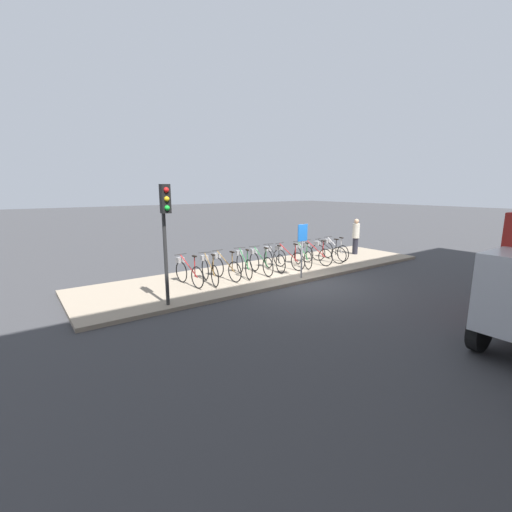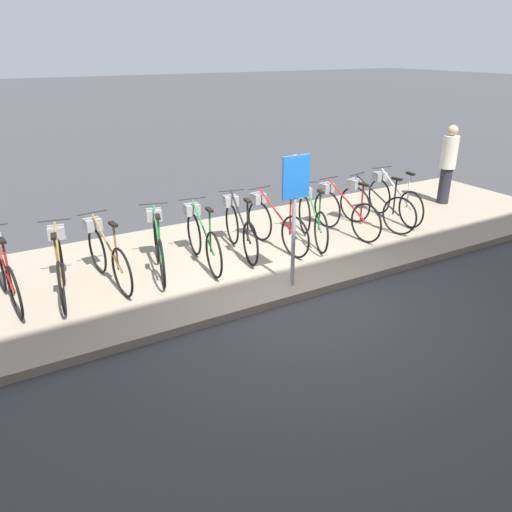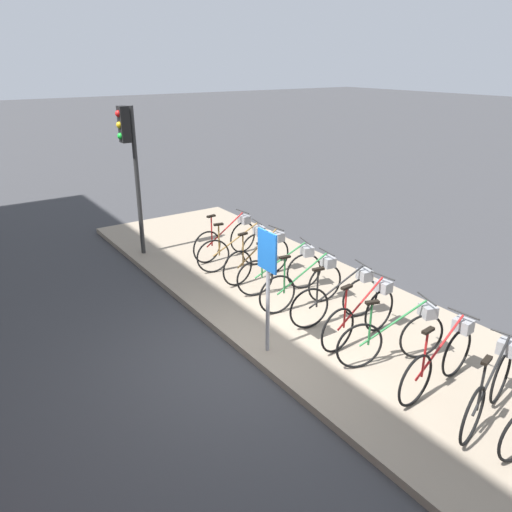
{
  "view_description": "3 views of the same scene",
  "coord_description": "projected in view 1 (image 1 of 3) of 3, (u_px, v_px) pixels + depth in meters",
  "views": [
    {
      "loc": [
        -8.32,
        -8.51,
        3.32
      ],
      "look_at": [
        -1.46,
        0.93,
        1.01
      ],
      "focal_mm": 24.0,
      "sensor_mm": 36.0,
      "label": 1
    },
    {
      "loc": [
        -3.73,
        -5.26,
        3.44
      ],
      "look_at": [
        -0.47,
        0.36,
        0.69
      ],
      "focal_mm": 35.0,
      "sensor_mm": 36.0,
      "label": 2
    },
    {
      "loc": [
        5.54,
        -3.61,
        4.33
      ],
      "look_at": [
        -0.56,
        0.55,
        1.42
      ],
      "focal_mm": 35.0,
      "sensor_mm": 36.0,
      "label": 3
    }
  ],
  "objects": [
    {
      "name": "parked_bicycle_8",
      "position": [
        314.0,
        253.0,
        14.7
      ],
      "size": [
        0.46,
        1.74,
        1.07
      ],
      "color": "black",
      "rests_on": "sidewalk"
    },
    {
      "name": "parked_bicycle_2",
      "position": [
        224.0,
        266.0,
        12.22
      ],
      "size": [
        0.46,
        1.74,
        1.07
      ],
      "color": "black",
      "rests_on": "sidewalk"
    },
    {
      "name": "parked_bicycle_7",
      "position": [
        302.0,
        255.0,
        14.25
      ],
      "size": [
        0.69,
        1.67,
        1.07
      ],
      "color": "black",
      "rests_on": "sidewalk"
    },
    {
      "name": "parked_bicycle_6",
      "position": [
        287.0,
        257.0,
        13.88
      ],
      "size": [
        0.46,
        1.74,
        1.07
      ],
      "color": "black",
      "rests_on": "sidewalk"
    },
    {
      "name": "parked_bicycle_4",
      "position": [
        260.0,
        261.0,
        13.05
      ],
      "size": [
        0.46,
        1.74,
        1.07
      ],
      "color": "black",
      "rests_on": "sidewalk"
    },
    {
      "name": "pedestrian",
      "position": [
        356.0,
        236.0,
        16.83
      ],
      "size": [
        0.34,
        0.34,
        1.74
      ],
      "color": "#23232D",
      "rests_on": "sidewalk"
    },
    {
      "name": "sidewalk",
      "position": [
        272.0,
        271.0,
        13.67
      ],
      "size": [
        14.68,
        3.76,
        0.12
      ],
      "color": "gray",
      "rests_on": "ground_plane"
    },
    {
      "name": "sign_post",
      "position": [
        302.0,
        242.0,
        12.21
      ],
      "size": [
        0.44,
        0.07,
        1.96
      ],
      "color": "#99999E",
      "rests_on": "sidewalk"
    },
    {
      "name": "parked_bicycle_1",
      "position": [
        209.0,
        269.0,
        11.77
      ],
      "size": [
        0.48,
        1.73,
        1.07
      ],
      "color": "black",
      "rests_on": "sidewalk"
    },
    {
      "name": "parked_bicycle_3",
      "position": [
        243.0,
        264.0,
        12.69
      ],
      "size": [
        0.6,
        1.7,
        1.07
      ],
      "color": "black",
      "rests_on": "sidewalk"
    },
    {
      "name": "parked_bicycle_9",
      "position": [
        326.0,
        251.0,
        15.11
      ],
      "size": [
        0.58,
        1.71,
        1.07
      ],
      "color": "black",
      "rests_on": "sidewalk"
    },
    {
      "name": "parked_bicycle_5",
      "position": [
        273.0,
        259.0,
        13.59
      ],
      "size": [
        0.5,
        1.73,
        1.07
      ],
      "color": "black",
      "rests_on": "sidewalk"
    },
    {
      "name": "ground_plane",
      "position": [
        304.0,
        283.0,
        12.19
      ],
      "size": [
        120.0,
        120.0,
        0.0
      ],
      "primitive_type": "plane",
      "color": "#38383A"
    },
    {
      "name": "traffic_light",
      "position": [
        165.0,
        220.0,
        9.05
      ],
      "size": [
        0.24,
        0.4,
        3.31
      ],
      "color": "#2D2D2D",
      "rests_on": "sidewalk"
    },
    {
      "name": "parked_bicycle_10",
      "position": [
        334.0,
        249.0,
        15.65
      ],
      "size": [
        0.46,
        1.74,
        1.07
      ],
      "color": "black",
      "rests_on": "sidewalk"
    },
    {
      "name": "parked_bicycle_0",
      "position": [
        188.0,
        271.0,
        11.49
      ],
      "size": [
        0.46,
        1.74,
        1.07
      ],
      "color": "black",
      "rests_on": "sidewalk"
    }
  ]
}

